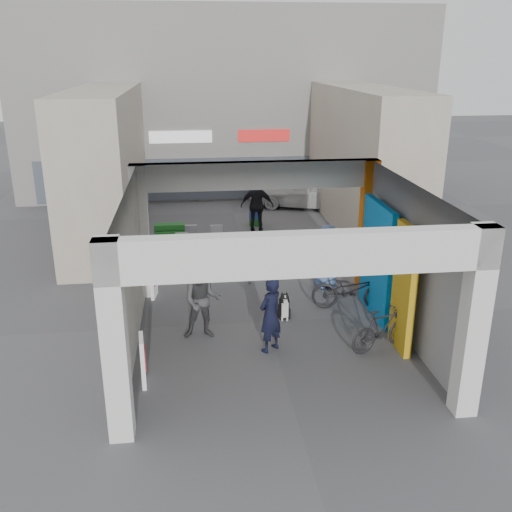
{
  "coord_description": "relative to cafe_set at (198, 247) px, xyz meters",
  "views": [
    {
      "loc": [
        -1.72,
        -12.25,
        6.09
      ],
      "look_at": [
        -0.14,
        1.0,
        1.33
      ],
      "focal_mm": 40.0,
      "sensor_mm": 36.0,
      "label": 1
    }
  ],
  "objects": [
    {
      "name": "plaza_bldg_left",
      "position": [
        -2.97,
        2.63,
        2.18
      ],
      "size": [
        2.0,
        9.0,
        5.0
      ],
      "primitive_type": "cube",
      "color": "#B2A893",
      "rests_on": "ground"
    },
    {
      "name": "cafe_set",
      "position": [
        0.0,
        0.0,
        0.0
      ],
      "size": [
        1.5,
        1.21,
        0.91
      ],
      "rotation": [
        0.0,
        0.0,
        0.2
      ],
      "color": "#B2B3B8",
      "rests_on": "ground"
    },
    {
      "name": "bicycle_rear",
      "position": [
        3.83,
        -6.48,
        0.16
      ],
      "size": [
        1.65,
        0.96,
        0.96
      ],
      "primitive_type": "imported",
      "rotation": [
        0.0,
        0.0,
        1.92
      ],
      "color": "black",
      "rests_on": "ground"
    },
    {
      "name": "plaza_bldg_right",
      "position": [
        6.03,
        2.63,
        2.18
      ],
      "size": [
        2.0,
        9.0,
        5.0
      ],
      "primitive_type": "cube",
      "color": "#B2A893",
      "rests_on": "ground"
    },
    {
      "name": "bollard_right",
      "position": [
        3.19,
        -2.61,
        0.12
      ],
      "size": [
        0.09,
        0.09,
        0.88
      ],
      "primitive_type": "cylinder",
      "color": "#94979C",
      "rests_on": "ground"
    },
    {
      "name": "bollard_center",
      "position": [
        1.39,
        -2.42,
        0.17
      ],
      "size": [
        0.09,
        0.09,
        0.97
      ],
      "primitive_type": "cylinder",
      "color": "#94979C",
      "rests_on": "ground"
    },
    {
      "name": "man_crates",
      "position": [
        2.17,
        2.37,
        0.67
      ],
      "size": [
        1.23,
        0.67,
        1.99
      ],
      "primitive_type": "imported",
      "rotation": [
        0.0,
        0.0,
        2.98
      ],
      "color": "black",
      "rests_on": "ground"
    },
    {
      "name": "advert_board_far",
      "position": [
        -1.21,
        -3.01,
        0.18
      ],
      "size": [
        0.17,
        0.56,
        1.0
      ],
      "rotation": [
        0.0,
        0.0,
        -0.14
      ],
      "color": "silver",
      "rests_on": "ground"
    },
    {
      "name": "bollard_left",
      "position": [
        0.03,
        -2.61,
        0.09
      ],
      "size": [
        0.09,
        0.09,
        0.82
      ],
      "primitive_type": "cylinder",
      "color": "#94979C",
      "rests_on": "ground"
    },
    {
      "name": "ground",
      "position": [
        1.53,
        -4.87,
        -0.32
      ],
      "size": [
        90.0,
        90.0,
        0.0
      ],
      "primitive_type": "plane",
      "color": "#4F5054",
      "rests_on": "ground"
    },
    {
      "name": "bicycle_front",
      "position": [
        3.73,
        -4.35,
        0.19
      ],
      "size": [
        2.06,
        1.04,
        1.03
      ],
      "primitive_type": "imported",
      "rotation": [
        0.0,
        0.0,
        1.38
      ],
      "color": "black",
      "rests_on": "ground"
    },
    {
      "name": "produce_stand",
      "position": [
        -0.89,
        0.97,
        -0.01
      ],
      "size": [
        1.19,
        0.65,
        0.79
      ],
      "rotation": [
        0.0,
        0.0,
        -0.2
      ],
      "color": "black",
      "rests_on": "ground"
    },
    {
      "name": "arcade_canopy",
      "position": [
        2.07,
        -5.69,
        1.98
      ],
      "size": [
        6.4,
        6.45,
        6.4
      ],
      "color": "silver",
      "rests_on": "ground"
    },
    {
      "name": "border_collie",
      "position": [
        1.97,
        -4.73,
        -0.03
      ],
      "size": [
        0.27,
        0.52,
        0.72
      ],
      "rotation": [
        0.0,
        0.0,
        0.15
      ],
      "color": "black",
      "rests_on": "ground"
    },
    {
      "name": "man_back_turned",
      "position": [
        -0.0,
        -5.44,
        0.58
      ],
      "size": [
        0.91,
        0.72,
        1.8
      ],
      "primitive_type": "imported",
      "rotation": [
        0.0,
        0.0,
        -0.05
      ],
      "color": "#414144",
      "rests_on": "ground"
    },
    {
      "name": "man_with_dog",
      "position": [
        1.42,
        -6.24,
        0.52
      ],
      "size": [
        0.73,
        0.7,
        1.68
      ],
      "primitive_type": "imported",
      "rotation": [
        0.0,
        0.0,
        3.83
      ],
      "color": "black",
      "rests_on": "ground"
    },
    {
      "name": "advert_board_near",
      "position": [
        -1.21,
        -7.25,
        0.18
      ],
      "size": [
        0.14,
        0.56,
        1.0
      ],
      "rotation": [
        0.0,
        0.0,
        0.09
      ],
      "color": "silver",
      "rests_on": "ground"
    },
    {
      "name": "far_building",
      "position": [
        1.53,
        9.13,
        3.67
      ],
      "size": [
        18.0,
        4.08,
        8.0
      ],
      "color": "white",
      "rests_on": "ground"
    },
    {
      "name": "crate_stack",
      "position": [
        2.22,
        3.23,
        -0.04
      ],
      "size": [
        0.47,
        0.37,
        0.56
      ],
      "rotation": [
        0.0,
        0.0,
        -0.06
      ],
      "color": "#185618",
      "rests_on": "ground"
    },
    {
      "name": "white_van",
      "position": [
        4.47,
        5.71,
        0.4
      ],
      "size": [
        4.55,
        3.01,
        1.44
      ],
      "primitive_type": "imported",
      "rotation": [
        0.0,
        0.0,
        1.23
      ],
      "color": "silver",
      "rests_on": "ground"
    },
    {
      "name": "man_elderly",
      "position": [
        3.47,
        -2.88,
        0.57
      ],
      "size": [
        0.96,
        0.73,
        1.77
      ],
      "primitive_type": "imported",
      "rotation": [
        0.0,
        0.0,
        0.21
      ],
      "color": "#5873AB",
      "rests_on": "ground"
    }
  ]
}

